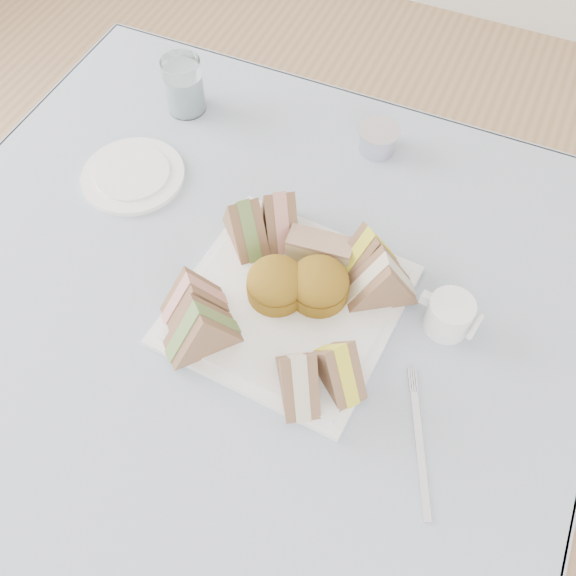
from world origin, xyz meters
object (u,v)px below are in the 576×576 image
at_px(serving_plate, 288,305).
at_px(water_glass, 184,85).
at_px(table, 243,410).
at_px(creamer_jug, 449,315).

relative_size(serving_plate, water_glass, 2.99).
xyz_separation_m(table, serving_plate, (0.08, 0.04, 0.38)).
xyz_separation_m(table, water_glass, (-0.26, 0.35, 0.43)).
distance_m(serving_plate, water_glass, 0.46).
bearing_deg(table, serving_plate, 24.77).
bearing_deg(table, creamer_jug, 18.55).
relative_size(water_glass, creamer_jug, 1.58).
bearing_deg(serving_plate, water_glass, 141.00).
height_order(table, creamer_jug, creamer_jug).
relative_size(serving_plate, creamer_jug, 4.72).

